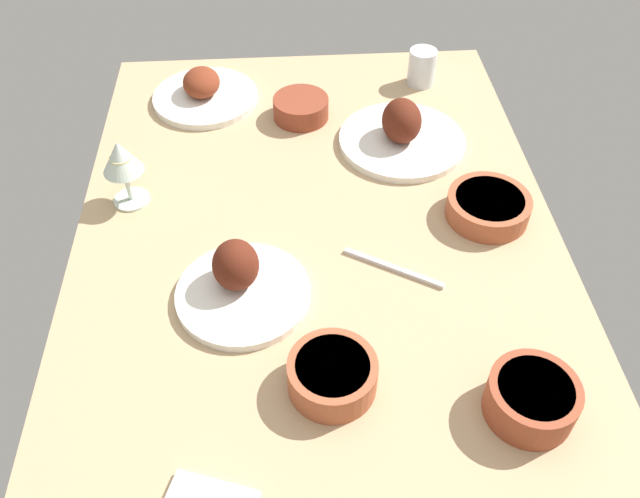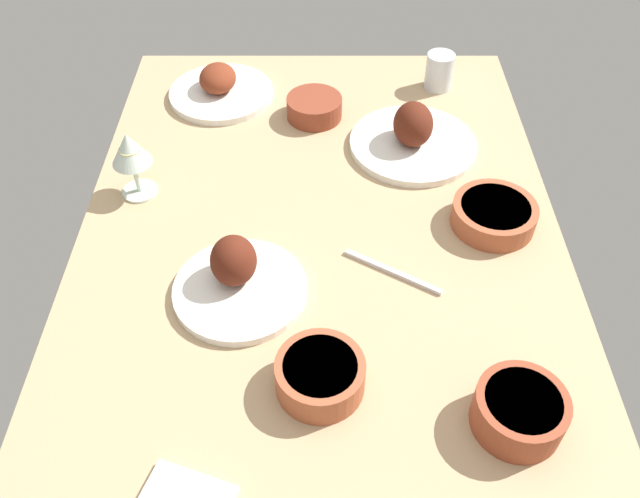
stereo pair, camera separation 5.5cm
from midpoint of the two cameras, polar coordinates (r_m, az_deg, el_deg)
The scene contains 11 objects.
dining_table at distance 119.67cm, azimuth -1.33°, elevation -1.36°, with size 140.00×90.00×4.00cm, color tan.
plate_far_side at distance 111.58cm, azimuth -8.35°, elevation -2.89°, with size 22.87×22.87×10.04cm.
plate_near_viewer at distance 142.23cm, azimuth 5.97°, elevation 9.95°, with size 26.94×26.94×10.34cm.
plate_center_main at distance 158.50cm, azimuth -11.03°, elevation 13.17°, with size 24.06×24.06×7.22cm.
bowl_sauce at distance 99.19cm, azimuth -0.26°, elevation -10.84°, with size 13.50×13.50×5.57cm.
bowl_onions at distance 100.47cm, azimuth 16.34°, elevation -12.33°, with size 13.18×13.18×6.33cm.
bowl_soup at distance 127.38cm, azimuth 13.17°, elevation 3.61°, with size 15.69×15.69×4.57cm.
bowl_cream at distance 149.77cm, azimuth -2.75°, elevation 12.15°, with size 12.34×12.34×4.77cm.
wine_glass at distance 128.85cm, azimuth -18.04°, elevation 7.30°, with size 7.60×7.60×14.00cm.
water_tumbler at distance 162.07cm, azimuth 7.81°, elevation 15.32°, with size 6.47×6.47×8.49cm, color silver.
fork_loose at distance 116.22cm, azimuth 5.02°, elevation -1.68°, with size 18.85×0.90×0.80cm, color silver.
Camera 1 is at (80.76, -5.52, 90.18)cm, focal length 36.94 mm.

